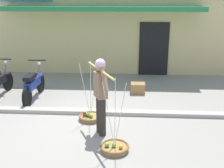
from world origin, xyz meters
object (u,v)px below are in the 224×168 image
motorcycle_second_in_row (33,85)px  fruit_basket_right_side (114,147)px  fruit_vendor (101,92)px  fruit_basket_left_side (90,117)px  wooden_crate (138,88)px

motorcycle_second_in_row → fruit_basket_right_side: bearing=-46.8°
fruit_basket_right_side → motorcycle_second_in_row: (-2.52, 2.68, 0.38)m
fruit_vendor → motorcycle_second_in_row: size_ratio=0.93×
fruit_vendor → fruit_basket_right_side: bearing=-64.2°
fruit_basket_right_side → fruit_basket_left_side: bearing=116.1°
wooden_crate → fruit_basket_left_side: bearing=-120.9°
motorcycle_second_in_row → fruit_vendor: bearing=-42.3°
motorcycle_second_in_row → wooden_crate: bearing=13.6°
fruit_vendor → wooden_crate: (0.88, 2.73, -0.82)m
fruit_basket_right_side → motorcycle_second_in_row: size_ratio=0.80×
wooden_crate → motorcycle_second_in_row: bearing=-166.4°
fruit_vendor → wooden_crate: fruit_vendor is taller
fruit_basket_right_side → wooden_crate: 3.47m
fruit_vendor → fruit_basket_left_side: size_ratio=1.17×
fruit_basket_left_side → wooden_crate: bearing=59.1°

